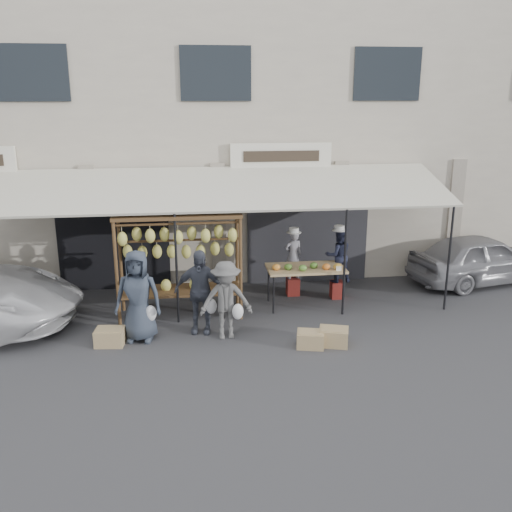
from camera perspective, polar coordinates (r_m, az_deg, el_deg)
The scene contains 16 objects.
ground_plane at distance 11.02m, azimuth -2.50°, elevation -8.66°, with size 90.00×90.00×0.00m, color #2D2D30.
shophouse at distance 16.51m, azimuth -4.57°, elevation 12.76°, with size 24.00×6.15×7.30m.
awning at distance 12.44m, azimuth -3.48°, elevation 6.66°, with size 10.00×2.35×2.92m.
banana_rack at distance 11.88m, azimuth -7.74°, elevation 1.13°, with size 2.60×0.90×2.24m.
produce_table at distance 12.54m, azimuth 5.02°, elevation -1.30°, with size 1.70×0.90×1.04m.
vendor_left at distance 13.20m, azimuth 3.76°, elevation 0.11°, with size 0.41×0.27×1.14m, color gray.
vendor_right at distance 13.10m, azimuth 8.23°, elevation 0.06°, with size 0.61×0.47×1.25m, color #1C2034.
customer_left at distance 11.04m, azimuth -11.71°, elevation -3.94°, with size 0.87×0.57×1.79m, color #2F3744.
customer_mid at distance 11.23m, azimuth -5.67°, elevation -3.56°, with size 0.99×0.41×1.70m, color #404451.
customer_right at distance 10.95m, azimuth -3.02°, elevation -4.44°, with size 1.00×0.58×1.55m, color #545351.
stool_left at distance 13.44m, azimuth 3.70°, elevation -3.05°, with size 0.29×0.29×0.41m, color maroon.
stool_right at distance 13.35m, azimuth 8.09°, elevation -3.34°, with size 0.28×0.28×0.40m, color maroon.
crate_near_a at distance 10.84m, azimuth 5.47°, elevation -8.30°, with size 0.50×0.38×0.30m, color tan.
crate_near_b at distance 10.97m, azimuth 7.77°, elevation -8.00°, with size 0.54×0.41×0.32m, color tan.
crate_far at distance 11.21m, azimuth -14.40°, elevation -7.84°, with size 0.53×0.40×0.32m, color tan.
sedan at distance 15.20m, azimuth 21.59°, elevation -0.24°, with size 1.47×3.66×1.25m, color gray.
Camera 1 is at (-0.77, -9.96, 4.64)m, focal length 40.00 mm.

